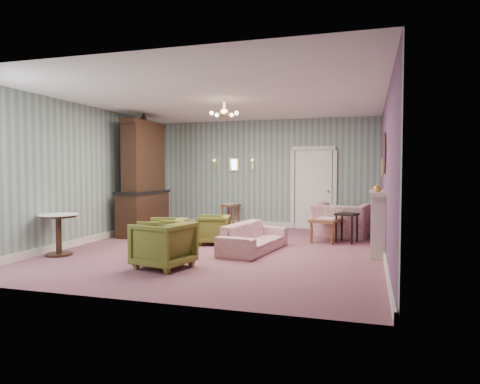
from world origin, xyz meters
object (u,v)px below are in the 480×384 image
(wingback_chair, at_px, (342,215))
(dresser, at_px, (143,175))
(olive_chair_c, at_px, (213,228))
(sofa_chintz, at_px, (254,232))
(olive_chair_a, at_px, (163,242))
(fireplace, at_px, (378,222))
(coffee_table, at_px, (327,230))
(pedestal_table, at_px, (59,235))
(side_table_black, at_px, (347,228))
(olive_chair_b, at_px, (164,235))

(wingback_chair, relative_size, dresser, 0.42)
(olive_chair_c, bearing_deg, sofa_chintz, 49.44)
(olive_chair_a, height_order, wingback_chair, wingback_chair)
(fireplace, relative_size, coffee_table, 1.42)
(dresser, height_order, pedestal_table, dresser)
(dresser, bearing_deg, olive_chair_a, -57.00)
(olive_chair_c, height_order, fireplace, fireplace)
(fireplace, distance_m, coffee_table, 1.53)
(fireplace, bearing_deg, pedestal_table, -161.16)
(olive_chair_a, xyz_separation_m, pedestal_table, (-2.26, 0.36, -0.02))
(olive_chair_c, height_order, side_table_black, olive_chair_c)
(coffee_table, bearing_deg, olive_chair_b, -136.60)
(olive_chair_b, xyz_separation_m, olive_chair_c, (0.41, 1.47, -0.04))
(wingback_chair, relative_size, fireplace, 0.85)
(olive_chair_b, bearing_deg, dresser, -152.37)
(sofa_chintz, bearing_deg, side_table_black, -39.02)
(wingback_chair, bearing_deg, fireplace, 123.03)
(olive_chair_a, distance_m, side_table_black, 4.20)
(olive_chair_c, relative_size, coffee_table, 0.68)
(olive_chair_c, distance_m, dresser, 2.52)
(pedestal_table, bearing_deg, coffee_table, 33.56)
(olive_chair_b, height_order, coffee_table, olive_chair_b)
(olive_chair_c, bearing_deg, side_table_black, 97.29)
(olive_chair_b, relative_size, side_table_black, 1.19)
(wingback_chair, xyz_separation_m, coffee_table, (-0.27, -0.69, -0.27))
(dresser, relative_size, coffee_table, 2.91)
(coffee_table, bearing_deg, side_table_black, -11.21)
(sofa_chintz, distance_m, wingback_chair, 2.72)
(olive_chair_a, bearing_deg, wingback_chair, 161.75)
(dresser, xyz_separation_m, fireplace, (5.36, -0.92, -0.85))
(olive_chair_b, relative_size, dresser, 0.26)
(olive_chair_c, height_order, coffee_table, olive_chair_c)
(olive_chair_a, relative_size, olive_chair_c, 1.21)
(sofa_chintz, bearing_deg, wingback_chair, -24.72)
(sofa_chintz, xyz_separation_m, pedestal_table, (-3.27, -1.40, 0.02))
(olive_chair_c, distance_m, sofa_chintz, 1.15)
(dresser, bearing_deg, wingback_chair, 9.97)
(olive_chair_a, height_order, fireplace, fireplace)
(olive_chair_a, height_order, pedestal_table, olive_chair_a)
(wingback_chair, distance_m, coffee_table, 0.79)
(side_table_black, bearing_deg, olive_chair_c, -160.27)
(sofa_chintz, xyz_separation_m, side_table_black, (1.64, 1.50, -0.04))
(fireplace, relative_size, side_table_black, 2.21)
(olive_chair_a, bearing_deg, olive_chair_b, -139.96)
(sofa_chintz, relative_size, wingback_chair, 1.54)
(olive_chair_c, distance_m, pedestal_table, 2.98)
(olive_chair_c, relative_size, dresser, 0.23)
(wingback_chair, xyz_separation_m, fireplace, (0.75, -1.79, 0.06))
(pedestal_table, bearing_deg, dresser, 86.93)
(olive_chair_b, distance_m, sofa_chintz, 1.70)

